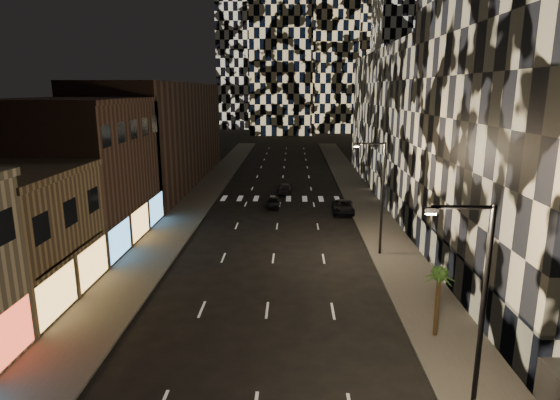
# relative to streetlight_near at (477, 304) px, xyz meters

# --- Properties ---
(sidewalk_left) EXTENTS (4.00, 120.00, 0.15)m
(sidewalk_left) POSITION_rel_streetlight_near_xyz_m (-18.35, 40.00, -5.28)
(sidewalk_left) COLOR #47443F
(sidewalk_left) RESTS_ON ground
(sidewalk_right) EXTENTS (4.00, 120.00, 0.15)m
(sidewalk_right) POSITION_rel_streetlight_near_xyz_m (1.65, 40.00, -5.28)
(sidewalk_right) COLOR #47443F
(sidewalk_right) RESTS_ON ground
(curb_left) EXTENTS (0.20, 120.00, 0.15)m
(curb_left) POSITION_rel_streetlight_near_xyz_m (-16.25, 40.00, -5.28)
(curb_left) COLOR #4C4C47
(curb_left) RESTS_ON ground
(curb_right) EXTENTS (0.20, 120.00, 0.15)m
(curb_right) POSITION_rel_streetlight_near_xyz_m (-0.45, 40.00, -5.28)
(curb_right) COLOR #4C4C47
(curb_right) RESTS_ON ground
(retail_brown) EXTENTS (10.00, 15.00, 12.00)m
(retail_brown) POSITION_rel_streetlight_near_xyz_m (-25.35, 23.50, 0.65)
(retail_brown) COLOR #452F27
(retail_brown) RESTS_ON ground
(retail_filler_left) EXTENTS (10.00, 40.00, 14.00)m
(retail_filler_left) POSITION_rel_streetlight_near_xyz_m (-25.35, 50.00, 1.65)
(retail_filler_left) COLOR #452F27
(retail_filler_left) RESTS_ON ground
(midrise_base) EXTENTS (0.60, 25.00, 3.00)m
(midrise_base) POSITION_rel_streetlight_near_xyz_m (3.95, 14.50, -3.85)
(midrise_base) COLOR #383838
(midrise_base) RESTS_ON ground
(midrise_filler_right) EXTENTS (16.00, 40.00, 18.00)m
(midrise_filler_right) POSITION_rel_streetlight_near_xyz_m (11.65, 47.00, 3.65)
(midrise_filler_right) COLOR #232326
(midrise_filler_right) RESTS_ON ground
(streetlight_near) EXTENTS (2.55, 0.25, 9.00)m
(streetlight_near) POSITION_rel_streetlight_near_xyz_m (0.00, 0.00, 0.00)
(streetlight_near) COLOR black
(streetlight_near) RESTS_ON sidewalk_right
(streetlight_far) EXTENTS (2.55, 0.25, 9.00)m
(streetlight_far) POSITION_rel_streetlight_near_xyz_m (0.00, 20.00, 0.00)
(streetlight_far) COLOR black
(streetlight_far) RESTS_ON sidewalk_right
(car_dark_midlane) EXTENTS (1.50, 3.66, 1.24)m
(car_dark_midlane) POSITION_rel_streetlight_near_xyz_m (-9.04, 35.55, -4.73)
(car_dark_midlane) COLOR black
(car_dark_midlane) RESTS_ON ground
(car_dark_oncoming) EXTENTS (1.99, 4.46, 1.27)m
(car_dark_oncoming) POSITION_rel_streetlight_near_xyz_m (-7.85, 43.14, -4.72)
(car_dark_oncoming) COLOR black
(car_dark_oncoming) RESTS_ON ground
(car_dark_rightlane) EXTENTS (2.44, 4.95, 1.35)m
(car_dark_rightlane) POSITION_rel_streetlight_near_xyz_m (-1.35, 33.23, -4.68)
(car_dark_rightlane) COLOR black
(car_dark_rightlane) RESTS_ON ground
(palm_tree) EXTENTS (1.95, 1.93, 3.83)m
(palm_tree) POSITION_rel_streetlight_near_xyz_m (0.91, 7.09, -2.04)
(palm_tree) COLOR #47331E
(palm_tree) RESTS_ON sidewalk_right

